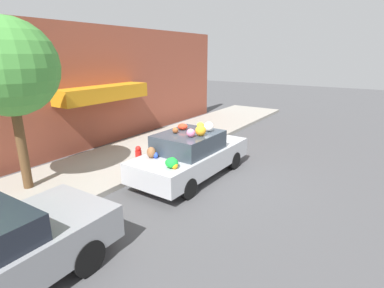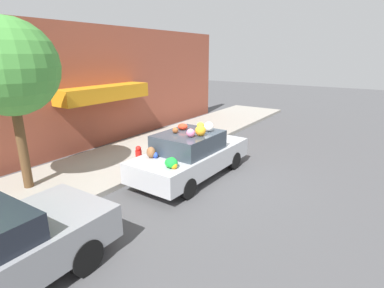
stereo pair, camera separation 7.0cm
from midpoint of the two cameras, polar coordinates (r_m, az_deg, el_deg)
ground_plane at (r=9.35m, az=-0.48°, el=-5.99°), size 60.00×60.00×0.00m
sidewalk_curb at (r=10.97m, az=-12.26°, el=-2.47°), size 24.00×3.20×0.15m
building_facade at (r=12.16m, az=-20.23°, el=9.74°), size 18.00×1.20×4.70m
street_tree at (r=8.69m, az=-31.80°, el=12.19°), size 2.38×2.38×4.35m
fire_hydrant at (r=9.65m, az=-10.34°, el=-2.39°), size 0.20×0.20×0.70m
art_car at (r=9.03m, az=-0.37°, el=-1.90°), size 4.20×1.81×1.71m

